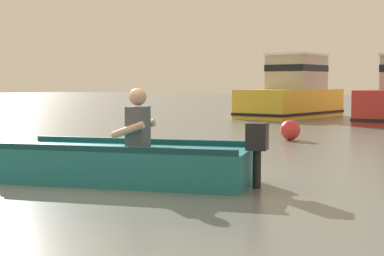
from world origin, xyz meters
The scene contains 4 objects.
ground_plane centered at (0.00, 0.00, 0.00)m, with size 120.00×120.00×0.00m, color slate.
rowboat_with_person centered at (0.53, 0.24, 0.25)m, with size 3.66×1.98×1.19m.
moored_boat_yellow centered at (-3.40, 15.05, 0.87)m, with size 2.56×4.94×2.36m.
mooring_buoy centered at (0.11, 6.59, 0.22)m, with size 0.45×0.45×0.45m, color red.
Camera 1 is at (5.29, -5.58, 1.24)m, focal length 55.71 mm.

